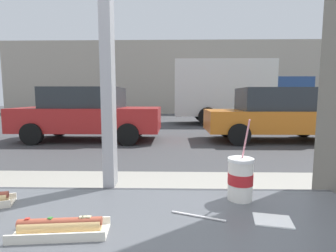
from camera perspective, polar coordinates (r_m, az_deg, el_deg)
The scene contains 11 objects.
ground_plane at distance 9.17m, azimuth -0.56°, elevation -2.14°, with size 60.00×60.00×0.00m, color #424244.
sidewalk_strip at distance 2.98m, azimuth -4.78°, elevation -19.45°, with size 16.00×2.80×0.16m, color #9E998E.
window_wall at distance 1.25m, azimuth -13.78°, elevation 25.47°, with size 2.78×0.20×2.90m.
building_facade_far at distance 21.70m, azimuth 0.53°, elevation 10.76°, with size 28.00×1.20×5.97m, color #A89E8E.
soda_cup_right at distance 1.07m, azimuth 15.96°, elevation -11.21°, with size 0.10×0.10×0.33m.
hotdog_tray_near at distance 0.88m, azimuth -22.98°, elevation -20.19°, with size 0.29×0.12×0.05m.
loose_straw at distance 0.93m, azimuth 6.76°, elevation -19.48°, with size 0.01×0.01×0.19m, color white.
napkin_wrapper at distance 0.96m, azimuth 22.47°, elevation -19.01°, with size 0.12×0.09×0.00m, color white.
parked_car_red at distance 8.49m, azimuth -17.52°, elevation 2.69°, with size 4.50×1.95×1.69m.
parked_car_orange at distance 8.65m, azimuth 22.98°, elevation 2.44°, with size 4.29×1.90×1.67m.
box_truck at distance 13.61m, azimuth 14.79°, elevation 7.66°, with size 6.59×2.44×3.18m.
Camera 1 is at (0.29, -1.06, 1.38)m, focal length 27.11 mm.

